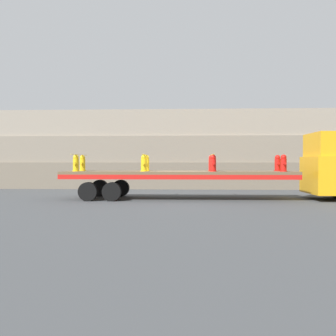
{
  "coord_description": "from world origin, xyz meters",
  "views": [
    {
      "loc": [
        0.33,
        -17.02,
        1.67
      ],
      "look_at": [
        -0.48,
        0.0,
        1.41
      ],
      "focal_mm": 40.0,
      "sensor_mm": 36.0,
      "label": 1
    }
  ],
  "objects_px": {
    "fire_hydrant_red_near_2": "(213,163)",
    "fire_hydrant_red_near_3": "(284,163)",
    "fire_hydrant_yellow_near_1": "(144,163)",
    "fire_hydrant_yellow_near_0": "(76,163)",
    "fire_hydrant_yellow_far_0": "(82,163)",
    "fire_hydrant_yellow_far_1": "(146,163)",
    "fire_hydrant_red_far_3": "(278,163)",
    "flatbed_trailer": "(165,176)",
    "fire_hydrant_red_far_2": "(211,163)"
  },
  "relations": [
    {
      "from": "fire_hydrant_red_near_2",
      "to": "fire_hydrant_red_near_3",
      "type": "distance_m",
      "value": 3.06
    },
    {
      "from": "fire_hydrant_red_near_3",
      "to": "fire_hydrant_yellow_near_1",
      "type": "bearing_deg",
      "value": 180.0
    },
    {
      "from": "fire_hydrant_yellow_near_0",
      "to": "fire_hydrant_yellow_far_0",
      "type": "distance_m",
      "value": 1.07
    },
    {
      "from": "fire_hydrant_yellow_far_1",
      "to": "fire_hydrant_red_far_3",
      "type": "bearing_deg",
      "value": 0.0
    },
    {
      "from": "flatbed_trailer",
      "to": "fire_hydrant_red_near_3",
      "type": "height_order",
      "value": "fire_hydrant_red_near_3"
    },
    {
      "from": "fire_hydrant_red_near_2",
      "to": "fire_hydrant_red_near_3",
      "type": "height_order",
      "value": "same"
    },
    {
      "from": "fire_hydrant_yellow_far_1",
      "to": "fire_hydrant_red_near_2",
      "type": "height_order",
      "value": "same"
    },
    {
      "from": "fire_hydrant_yellow_near_0",
      "to": "fire_hydrant_red_far_3",
      "type": "xyz_separation_m",
      "value": [
        9.17,
        1.07,
        0.0
      ]
    },
    {
      "from": "fire_hydrant_yellow_near_1",
      "to": "fire_hydrant_red_near_3",
      "type": "relative_size",
      "value": 1.0
    },
    {
      "from": "flatbed_trailer",
      "to": "fire_hydrant_yellow_far_1",
      "type": "height_order",
      "value": "fire_hydrant_yellow_far_1"
    },
    {
      "from": "fire_hydrant_yellow_far_1",
      "to": "flatbed_trailer",
      "type": "bearing_deg",
      "value": -30.66
    },
    {
      "from": "fire_hydrant_red_near_3",
      "to": "fire_hydrant_yellow_near_0",
      "type": "bearing_deg",
      "value": 180.0
    },
    {
      "from": "fire_hydrant_yellow_near_0",
      "to": "fire_hydrant_yellow_near_1",
      "type": "bearing_deg",
      "value": 0.0
    },
    {
      "from": "flatbed_trailer",
      "to": "fire_hydrant_yellow_far_0",
      "type": "xyz_separation_m",
      "value": [
        -3.95,
        0.53,
        0.58
      ]
    },
    {
      "from": "flatbed_trailer",
      "to": "fire_hydrant_yellow_far_1",
      "type": "distance_m",
      "value": 1.2
    },
    {
      "from": "fire_hydrant_red_near_2",
      "to": "fire_hydrant_red_far_3",
      "type": "bearing_deg",
      "value": 19.24
    },
    {
      "from": "fire_hydrant_yellow_far_1",
      "to": "fire_hydrant_red_far_2",
      "type": "height_order",
      "value": "same"
    },
    {
      "from": "fire_hydrant_red_near_2",
      "to": "fire_hydrant_red_near_3",
      "type": "xyz_separation_m",
      "value": [
        3.06,
        0.0,
        0.0
      ]
    },
    {
      "from": "fire_hydrant_yellow_far_0",
      "to": "fire_hydrant_red_near_2",
      "type": "distance_m",
      "value": 6.2
    },
    {
      "from": "flatbed_trailer",
      "to": "fire_hydrant_yellow_far_0",
      "type": "relative_size",
      "value": 13.91
    },
    {
      "from": "fire_hydrant_red_far_3",
      "to": "fire_hydrant_red_near_3",
      "type": "bearing_deg",
      "value": -90.0
    },
    {
      "from": "fire_hydrant_yellow_far_1",
      "to": "fire_hydrant_red_near_2",
      "type": "distance_m",
      "value": 3.24
    },
    {
      "from": "fire_hydrant_red_far_2",
      "to": "fire_hydrant_yellow_near_1",
      "type": "bearing_deg",
      "value": -160.76
    },
    {
      "from": "fire_hydrant_yellow_near_0",
      "to": "fire_hydrant_red_near_2",
      "type": "distance_m",
      "value": 6.11
    },
    {
      "from": "fire_hydrant_red_near_2",
      "to": "fire_hydrant_red_far_2",
      "type": "relative_size",
      "value": 1.0
    },
    {
      "from": "fire_hydrant_red_near_2",
      "to": "fire_hydrant_red_far_2",
      "type": "bearing_deg",
      "value": 90.0
    },
    {
      "from": "fire_hydrant_yellow_far_0",
      "to": "flatbed_trailer",
      "type": "bearing_deg",
      "value": -7.68
    },
    {
      "from": "fire_hydrant_red_far_3",
      "to": "fire_hydrant_red_near_2",
      "type": "bearing_deg",
      "value": -160.76
    },
    {
      "from": "fire_hydrant_yellow_far_0",
      "to": "fire_hydrant_red_far_3",
      "type": "height_order",
      "value": "same"
    },
    {
      "from": "flatbed_trailer",
      "to": "fire_hydrant_yellow_near_1",
      "type": "xyz_separation_m",
      "value": [
        -0.9,
        -0.53,
        0.58
      ]
    },
    {
      "from": "fire_hydrant_red_near_2",
      "to": "fire_hydrant_red_far_2",
      "type": "xyz_separation_m",
      "value": [
        0.0,
        1.07,
        0.0
      ]
    },
    {
      "from": "fire_hydrant_yellow_near_1",
      "to": "fire_hydrant_red_near_2",
      "type": "distance_m",
      "value": 3.06
    },
    {
      "from": "fire_hydrant_yellow_far_1",
      "to": "fire_hydrant_red_near_3",
      "type": "relative_size",
      "value": 1.0
    },
    {
      "from": "fire_hydrant_yellow_near_1",
      "to": "fire_hydrant_red_near_3",
      "type": "xyz_separation_m",
      "value": [
        6.11,
        0.0,
        0.0
      ]
    },
    {
      "from": "flatbed_trailer",
      "to": "fire_hydrant_red_far_2",
      "type": "distance_m",
      "value": 2.3
    },
    {
      "from": "fire_hydrant_yellow_near_1",
      "to": "fire_hydrant_red_far_2",
      "type": "height_order",
      "value": "same"
    },
    {
      "from": "flatbed_trailer",
      "to": "fire_hydrant_red_far_3",
      "type": "height_order",
      "value": "fire_hydrant_red_far_3"
    },
    {
      "from": "fire_hydrant_yellow_far_0",
      "to": "fire_hydrant_yellow_far_1",
      "type": "height_order",
      "value": "same"
    },
    {
      "from": "fire_hydrant_yellow_far_1",
      "to": "fire_hydrant_red_far_2",
      "type": "relative_size",
      "value": 1.0
    },
    {
      "from": "fire_hydrant_yellow_far_0",
      "to": "fire_hydrant_red_near_3",
      "type": "bearing_deg",
      "value": -6.64
    },
    {
      "from": "flatbed_trailer",
      "to": "fire_hydrant_red_near_2",
      "type": "distance_m",
      "value": 2.3
    },
    {
      "from": "fire_hydrant_yellow_far_1",
      "to": "fire_hydrant_red_near_2",
      "type": "xyz_separation_m",
      "value": [
        3.06,
        -1.07,
        0.0
      ]
    },
    {
      "from": "fire_hydrant_yellow_near_0",
      "to": "fire_hydrant_red_near_2",
      "type": "height_order",
      "value": "same"
    },
    {
      "from": "flatbed_trailer",
      "to": "fire_hydrant_yellow_near_0",
      "type": "distance_m",
      "value": 4.03
    },
    {
      "from": "fire_hydrant_yellow_far_0",
      "to": "fire_hydrant_red_far_2",
      "type": "height_order",
      "value": "same"
    },
    {
      "from": "fire_hydrant_yellow_far_1",
      "to": "fire_hydrant_red_near_2",
      "type": "bearing_deg",
      "value": -19.24
    },
    {
      "from": "fire_hydrant_red_near_2",
      "to": "fire_hydrant_red_far_3",
      "type": "xyz_separation_m",
      "value": [
        3.06,
        1.07,
        0.0
      ]
    },
    {
      "from": "flatbed_trailer",
      "to": "fire_hydrant_red_near_2",
      "type": "height_order",
      "value": "fire_hydrant_red_near_2"
    },
    {
      "from": "fire_hydrant_yellow_near_0",
      "to": "fire_hydrant_red_near_3",
      "type": "distance_m",
      "value": 9.17
    },
    {
      "from": "fire_hydrant_yellow_near_0",
      "to": "fire_hydrant_yellow_far_1",
      "type": "height_order",
      "value": "same"
    }
  ]
}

